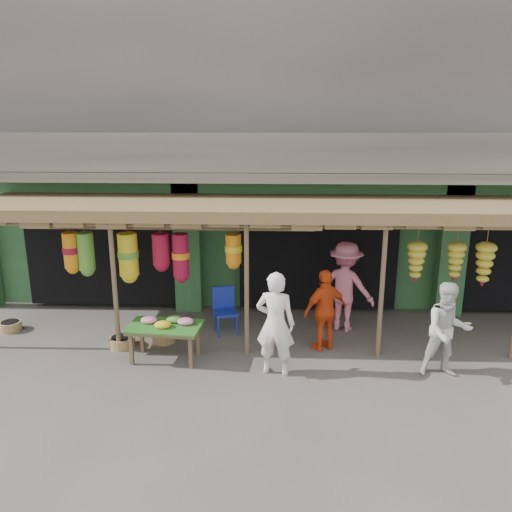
{
  "coord_description": "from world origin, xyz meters",
  "views": [
    {
      "loc": [
        -0.94,
        -9.01,
        4.31
      ],
      "look_at": [
        -1.38,
        1.0,
        1.61
      ],
      "focal_mm": 35.0,
      "sensor_mm": 36.0,
      "label": 1
    }
  ],
  "objects_px": {
    "blue_chair": "(225,307)",
    "person_shopper": "(345,287)",
    "person_front": "(275,324)",
    "flower_table": "(166,327)",
    "person_right": "(447,330)",
    "person_vendor": "(325,310)"
  },
  "relations": [
    {
      "from": "blue_chair",
      "to": "person_front",
      "type": "relative_size",
      "value": 0.52
    },
    {
      "from": "blue_chair",
      "to": "person_shopper",
      "type": "relative_size",
      "value": 0.51
    },
    {
      "from": "blue_chair",
      "to": "person_shopper",
      "type": "xyz_separation_m",
      "value": [
        2.53,
        0.24,
        0.42
      ]
    },
    {
      "from": "person_right",
      "to": "person_front",
      "type": "bearing_deg",
      "value": 178.98
    },
    {
      "from": "flower_table",
      "to": "person_shopper",
      "type": "distance_m",
      "value": 3.83
    },
    {
      "from": "blue_chair",
      "to": "person_front",
      "type": "height_order",
      "value": "person_front"
    },
    {
      "from": "flower_table",
      "to": "blue_chair",
      "type": "height_order",
      "value": "blue_chair"
    },
    {
      "from": "blue_chair",
      "to": "person_vendor",
      "type": "relative_size",
      "value": 0.6
    },
    {
      "from": "person_vendor",
      "to": "person_shopper",
      "type": "bearing_deg",
      "value": -145.7
    },
    {
      "from": "person_vendor",
      "to": "person_front",
      "type": "bearing_deg",
      "value": 17.4
    },
    {
      "from": "person_front",
      "to": "flower_table",
      "type": "bearing_deg",
      "value": -0.55
    },
    {
      "from": "person_front",
      "to": "person_vendor",
      "type": "xyz_separation_m",
      "value": [
        0.96,
        1.01,
        -0.13
      ]
    },
    {
      "from": "flower_table",
      "to": "blue_chair",
      "type": "relative_size",
      "value": 1.44
    },
    {
      "from": "blue_chair",
      "to": "person_right",
      "type": "xyz_separation_m",
      "value": [
        4.03,
        -1.73,
        0.31
      ]
    },
    {
      "from": "person_front",
      "to": "person_vendor",
      "type": "height_order",
      "value": "person_front"
    },
    {
      "from": "person_right",
      "to": "person_shopper",
      "type": "relative_size",
      "value": 0.88
    },
    {
      "from": "blue_chair",
      "to": "person_right",
      "type": "distance_m",
      "value": 4.4
    },
    {
      "from": "blue_chair",
      "to": "person_vendor",
      "type": "xyz_separation_m",
      "value": [
        2.03,
        -0.76,
        0.27
      ]
    },
    {
      "from": "blue_chair",
      "to": "person_shopper",
      "type": "distance_m",
      "value": 2.57
    },
    {
      "from": "flower_table",
      "to": "person_vendor",
      "type": "relative_size",
      "value": 0.87
    },
    {
      "from": "flower_table",
      "to": "person_vendor",
      "type": "bearing_deg",
      "value": 15.61
    },
    {
      "from": "person_front",
      "to": "person_shopper",
      "type": "relative_size",
      "value": 0.97
    }
  ]
}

